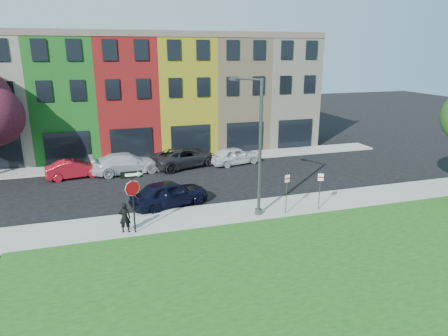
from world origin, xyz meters
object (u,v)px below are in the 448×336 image
object	(u,v)px
man	(125,218)
street_lamp	(257,148)
stop_sign	(132,190)
sedan_near	(169,193)

from	to	relation	value
man	street_lamp	size ratio (longest dim) A/B	0.21
stop_sign	man	bearing A→B (deg)	156.75
sedan_near	street_lamp	size ratio (longest dim) A/B	0.67
sedan_near	street_lamp	world-z (taller)	street_lamp
man	sedan_near	xyz separation A→B (m)	(2.78, 3.19, -0.12)
man	sedan_near	world-z (taller)	man
sedan_near	stop_sign	bearing A→B (deg)	129.55
sedan_near	street_lamp	bearing A→B (deg)	-138.26
man	sedan_near	distance (m)	4.23
man	street_lamp	distance (m)	7.81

